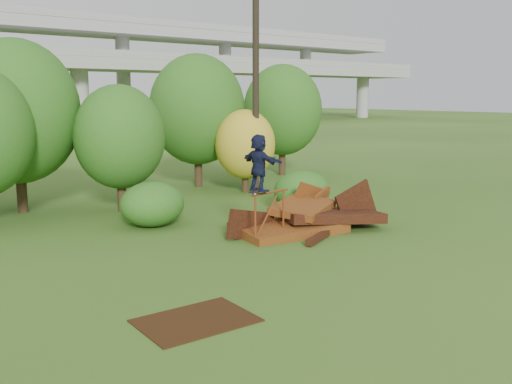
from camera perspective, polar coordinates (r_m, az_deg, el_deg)
ground at (r=15.49m, az=7.03°, el=-6.50°), size 240.00×240.00×0.00m
scrap_pile at (r=18.41m, az=5.15°, el=-2.65°), size 5.64×3.22×1.82m
grind_rail at (r=16.83m, az=1.38°, el=-1.58°), size 1.55×0.27×1.50m
skateboard at (r=16.38m, az=0.29°, el=0.06°), size 0.72×0.28×0.07m
skater at (r=16.26m, az=0.29°, el=2.95°), size 0.54×1.53×1.64m
flat_plate at (r=11.32m, az=-6.03°, el=-12.66°), size 2.25×1.67×0.03m
tree_1 at (r=22.42m, az=-22.86°, el=7.41°), size 4.53×4.53×6.30m
tree_2 at (r=21.57m, az=-13.49°, el=5.37°), size 3.33×3.33×4.69m
tree_3 at (r=26.82m, az=-5.88°, el=8.19°), size 4.44×4.44×6.17m
tree_4 at (r=25.15m, az=-1.10°, el=4.78°), size 2.66×2.66×3.67m
tree_5 at (r=30.68m, az=2.67°, el=8.18°), size 4.19×4.19×5.89m
shrub_left at (r=19.07m, az=-10.34°, el=-1.20°), size 2.15×1.99×1.49m
shrub_right at (r=21.16m, az=4.62°, el=0.08°), size 2.17×1.99×1.54m
utility_pole at (r=24.53m, az=-0.02°, el=12.76°), size 1.40×0.28×11.05m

